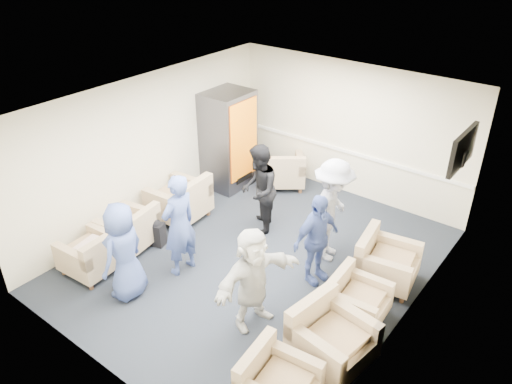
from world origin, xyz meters
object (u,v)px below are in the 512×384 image
Objects in this scene: vending_machine at (229,140)px; person_back_right at (332,211)px; armchair_left_near at (93,255)px; person_mid_right at (316,239)px; armchair_right_midfar at (355,300)px; person_front_left at (124,251)px; person_back_left at (259,190)px; person_front_right at (253,278)px; armchair_left_mid at (131,230)px; armchair_right_far at (384,263)px; armchair_left_far at (181,202)px; armchair_corner at (283,172)px; armchair_right_midnear at (329,339)px; person_mid_left at (179,225)px.

vending_machine reaches higher than person_back_right.
person_mid_right is (2.88, 2.00, 0.43)m from armchair_left_near.
person_front_left is (-2.94, -1.65, 0.48)m from armchair_right_midfar.
vending_machine is at bearing -154.70° from person_back_left.
vending_machine reaches higher than person_front_right.
person_back_left reaches higher than armchair_left_near.
armchair_right_midfar is at bearing 109.52° from armchair_left_near.
armchair_left_mid is at bearing 126.21° from person_mid_right.
person_front_left is (-2.91, -2.63, 0.44)m from armchair_right_far.
person_front_left is at bearing 85.57° from armchair_left_near.
person_mid_right is (1.54, -0.57, -0.08)m from person_back_left.
person_front_left reaches higher than armchair_left_mid.
armchair_corner is at bearing 156.98° from armchair_left_far.
armchair_right_midnear is 0.66× the size of person_front_right.
vending_machine is (-0.24, 3.62, 0.69)m from armchair_left_near.
person_back_left is at bearing 108.40° from armchair_left_far.
armchair_left_far is at bearing -98.52° from person_back_left.
armchair_corner is 0.68× the size of person_back_right.
armchair_left_far is 0.65× the size of person_front_right.
armchair_right_midnear is at bearing -127.37° from person_mid_right.
person_back_left is at bearing 131.41° from armchair_left_mid.
person_back_left is (0.28, 1.67, -0.02)m from person_mid_left.
person_front_left is 1.02× the size of person_front_right.
armchair_left_far is 1.26× the size of armchair_right_midfar.
person_mid_left is at bearing 94.76° from armchair_right_midnear.
armchair_left_mid is at bearing 107.52° from person_back_right.
armchair_left_near is 4.12m from armchair_right_midfar.
person_back_left is (0.62, -1.65, 0.49)m from armchair_corner.
person_mid_left is at bearing 57.64° from armchair_corner.
person_front_left reaches higher than armchair_right_far.
armchair_right_far is 0.55× the size of person_back_right.
armchair_corner is at bearing 157.33° from armchair_left_mid.
armchair_right_midfar is 0.47× the size of person_back_left.
vending_machine is at bearing 66.75° from armchair_right_far.
vending_machine is (-0.16, 2.79, 0.69)m from armchair_left_mid.
armchair_right_far is 1.15m from person_mid_right.
person_back_right is at bearing 139.81° from person_mid_left.
armchair_left_far is at bearing 104.67° from person_mid_right.
person_back_left is (-2.54, 1.86, 0.48)m from armchair_right_midnear.
armchair_corner is 4.26m from person_front_left.
person_back_right is at bearing 77.98° from armchair_right_far.
armchair_left_far is at bearing 88.09° from person_back_right.
armchair_left_near is 0.52× the size of person_back_left.
armchair_left_mid is 0.79× the size of armchair_corner.
person_front_left is at bearing 122.90° from armchair_right_far.
person_mid_right is at bearing 64.36° from armchair_right_midfar.
armchair_left_far is at bearing 90.16° from armchair_right_far.
armchair_left_far is (0.05, 1.17, 0.04)m from armchair_left_mid.
armchair_right_midfar is at bearing -36.20° from person_front_right.
armchair_corner reaches higher than armchair_right_midfar.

